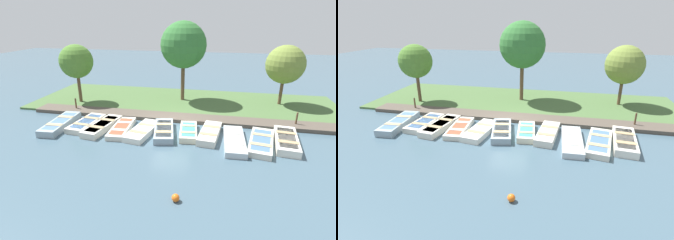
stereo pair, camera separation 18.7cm
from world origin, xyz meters
TOP-DOWN VIEW (x-y plane):
  - ground_plane at (0.00, 0.00)m, footprint 80.00×80.00m
  - shore_bank at (-5.00, 0.00)m, footprint 8.00×24.00m
  - dock_walkway at (-1.36, 0.00)m, footprint 1.44×20.65m
  - rowboat_0 at (1.48, -6.93)m, footprint 3.66×1.33m
  - rowboat_1 at (1.02, -5.37)m, footprint 3.12×1.43m
  - rowboat_2 at (1.30, -4.13)m, footprint 3.42×1.45m
  - rowboat_3 at (1.27, -2.87)m, footprint 3.25×1.28m
  - rowboat_4 at (1.44, -1.45)m, footprint 3.23×1.61m
  - rowboat_5 at (1.24, -0.20)m, footprint 3.27×1.70m
  - rowboat_6 at (1.03, 1.25)m, footprint 2.73×1.28m
  - rowboat_7 at (1.06, 2.52)m, footprint 3.14×1.35m
  - rowboat_8 at (1.70, 3.90)m, footprint 3.62×1.22m
  - rowboat_9 at (1.59, 5.34)m, footprint 3.61×1.78m
  - rowboat_10 at (1.18, 6.71)m, footprint 3.46×1.53m
  - mooring_post_near at (-1.47, -7.49)m, footprint 0.11×0.11m
  - mooring_post_far at (-1.47, 7.79)m, footprint 0.11×0.11m
  - buoy at (7.21, 1.58)m, footprint 0.31×0.31m
  - park_tree_far_left at (-3.38, -8.17)m, footprint 2.58×2.58m
  - park_tree_left at (-5.59, -0.14)m, footprint 3.60×3.60m
  - park_tree_center at (-5.94, 7.57)m, footprint 2.87×2.87m

SIDE VIEW (x-z plane):
  - ground_plane at x=0.00m, z-range 0.00..0.00m
  - shore_bank at x=-5.00m, z-range 0.00..0.15m
  - dock_walkway at x=-1.36m, z-range 0.00..0.24m
  - buoy at x=7.21m, z-range 0.00..0.31m
  - rowboat_3 at x=1.27m, z-range 0.00..0.33m
  - rowboat_9 at x=1.59m, z-range 0.00..0.35m
  - rowboat_8 at x=1.70m, z-range 0.00..0.36m
  - rowboat_1 at x=1.02m, z-range 0.00..0.36m
  - rowboat_4 at x=1.44m, z-range 0.00..0.37m
  - rowboat_6 at x=1.03m, z-range 0.00..0.38m
  - rowboat_2 at x=1.30m, z-range 0.00..0.41m
  - rowboat_5 at x=1.24m, z-range 0.00..0.42m
  - rowboat_7 at x=1.06m, z-range 0.00..0.43m
  - rowboat_10 at x=1.18m, z-range 0.00..0.44m
  - rowboat_0 at x=1.48m, z-range 0.00..0.44m
  - mooring_post_near at x=-1.47m, z-range 0.00..1.03m
  - mooring_post_far at x=-1.47m, z-range 0.00..1.03m
  - park_tree_center at x=-5.94m, z-range 0.90..5.59m
  - park_tree_far_left at x=-3.38m, z-range 1.02..5.69m
  - park_tree_left at x=-5.59m, z-range 1.36..7.73m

